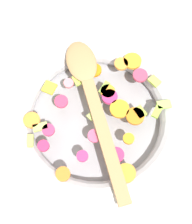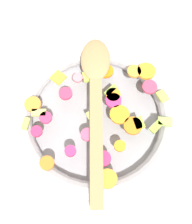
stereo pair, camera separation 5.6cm
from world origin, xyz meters
TOP-DOWN VIEW (x-y plane):
  - ground_plane at (0.00, 0.00)m, footprint 4.00×4.00m
  - skillet at (0.00, 0.00)m, footprint 0.34×0.34m
  - chopped_vegetables at (0.01, -0.01)m, footprint 0.29×0.23m
  - wooden_spoon at (0.02, 0.02)m, footprint 0.25×0.25m

SIDE VIEW (x-z plane):
  - ground_plane at x=0.00m, z-range 0.00..0.00m
  - skillet at x=0.00m, z-range 0.00..0.05m
  - chopped_vegetables at x=0.01m, z-range 0.05..0.06m
  - wooden_spoon at x=0.02m, z-range 0.06..0.07m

